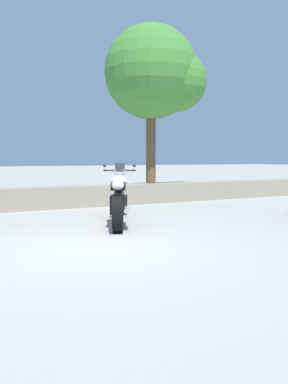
% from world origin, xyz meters
% --- Properties ---
extents(ground_plane, '(120.00, 120.00, 0.00)m').
position_xyz_m(ground_plane, '(0.00, 0.00, 0.00)').
color(ground_plane, '#A3A099').
extents(stone_wall, '(36.00, 0.80, 0.55)m').
position_xyz_m(stone_wall, '(0.00, 4.80, 0.28)').
color(stone_wall, gray).
rests_on(stone_wall, ground).
extents(motorcycle_white_centre, '(1.11, 1.92, 1.18)m').
position_xyz_m(motorcycle_white_centre, '(1.09, 1.55, 0.49)').
color(motorcycle_white_centre, black).
rests_on(motorcycle_white_centre, ground).
extents(leafy_tree_mid_left, '(2.79, 2.66, 4.50)m').
position_xyz_m(leafy_tree_mid_left, '(3.72, 4.76, 3.65)').
color(leafy_tree_mid_left, brown).
rests_on(leafy_tree_mid_left, stone_wall).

